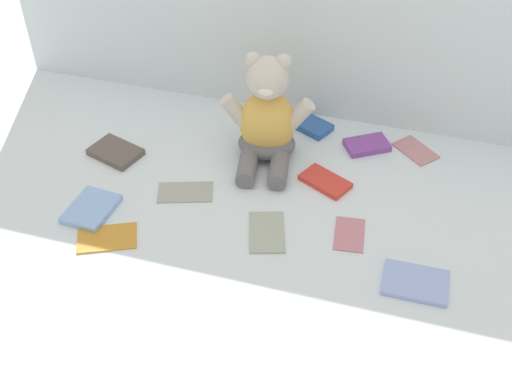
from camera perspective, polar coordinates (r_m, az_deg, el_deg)
The scene contains 13 objects.
ground_plane at distance 1.61m, azimuth 1.69°, elevation -0.52°, with size 3.20×3.20×0.00m, color silver.
teddy_bear at distance 1.68m, azimuth 0.95°, elevation 6.24°, with size 0.25×0.23×0.29m.
book_case_0 at distance 1.55m, azimuth -12.90°, elevation -3.88°, with size 0.08×0.14×0.01m, color orange.
book_case_1 at distance 1.63m, azimuth -6.21°, elevation 0.03°, with size 0.08×0.14×0.01m, color #9B9C92.
book_case_2 at distance 1.66m, azimuth 6.07°, elevation 0.93°, with size 0.07×0.12×0.01m, color red.
book_case_3 at distance 1.45m, azimuth 13.74°, elevation -7.70°, with size 0.10×0.14×0.01m, color #8EA5E0.
book_case_4 at distance 1.84m, azimuth 4.96°, elevation 5.76°, with size 0.07×0.10×0.02m, color #2B59A3.
book_case_5 at distance 1.78m, azimuth -12.17°, elevation 3.44°, with size 0.09×0.13×0.02m, color brown.
book_case_6 at distance 1.53m, azimuth 8.17°, elevation -3.63°, with size 0.07×0.11×0.01m, color #BB727F.
book_case_7 at distance 1.80m, azimuth 13.78°, elevation 3.59°, with size 0.07×0.12×0.01m, color #BA7C82.
book_case_8 at distance 1.62m, azimuth -14.19°, elevation -1.45°, with size 0.10×0.13×0.02m, color #87AFE5.
book_case_9 at distance 1.79m, azimuth 9.67°, elevation 4.06°, with size 0.07×0.11×0.02m, color #80419A.
book_case_10 at distance 1.52m, azimuth 0.96°, elevation -3.46°, with size 0.08×0.13×0.01m, color #9AA590.
Camera 1 is at (0.28, -1.16, 1.08)m, focal length 45.78 mm.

